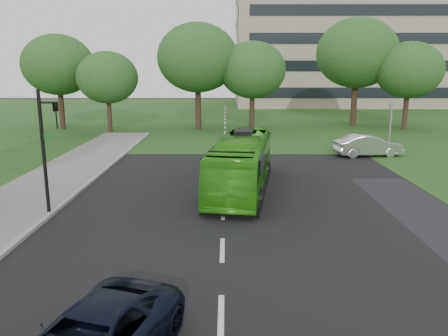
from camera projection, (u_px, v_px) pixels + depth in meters
name	position (u px, v px, depth m)	size (l,w,h in m)	color
ground	(223.00, 229.00, 16.45)	(160.00, 160.00, 0.00)	black
street_surfaces	(220.00, 138.00, 38.65)	(120.00, 120.00, 0.15)	black
office_building	(354.00, 30.00, 74.08)	(40.10, 20.10, 25.00)	gray
tree_park_a	(107.00, 78.00, 41.12)	(5.74, 5.74, 7.63)	black
tree_park_b	(198.00, 58.00, 42.83)	(7.97, 7.97, 10.44)	black
tree_park_c	(253.00, 70.00, 42.56)	(6.52, 6.52, 8.66)	black
tree_park_d	(357.00, 53.00, 45.41)	(8.47, 8.47, 11.21)	black
tree_park_e	(409.00, 70.00, 42.88)	(6.48, 6.48, 8.64)	black
tree_park_f	(58.00, 65.00, 43.13)	(7.01, 7.01, 9.36)	black
bus	(242.00, 163.00, 21.64)	(2.28, 9.73, 2.71)	green
sedan	(368.00, 145.00, 30.28)	(1.60, 4.60, 1.51)	#B3B2B7
traffic_light	(47.00, 143.00, 17.40)	(0.83, 0.25, 5.13)	black
camera_pole	(391.00, 123.00, 29.39)	(0.33, 0.29, 3.70)	gray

